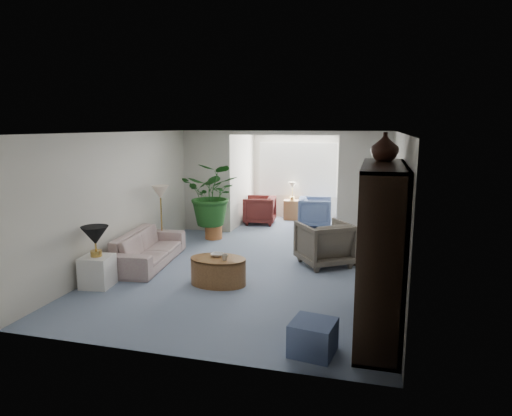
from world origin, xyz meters
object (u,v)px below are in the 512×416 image
(wingback_chair, at_px, (324,243))
(cabinet_urn, at_px, (385,147))
(coffee_cup, at_px, (225,257))
(ottoman, at_px, (313,337))
(sunroom_chair_blue, at_px, (315,212))
(side_table_dark, at_px, (363,248))
(sunroom_chair_maroon, at_px, (260,210))
(sunroom_table, at_px, (292,210))
(table_lamp, at_px, (95,235))
(coffee_table, at_px, (218,271))
(plant_pot, at_px, (214,232))
(floor_lamp, at_px, (160,192))
(entertainment_cabinet, at_px, (380,251))
(end_table, at_px, (97,271))
(sofa, at_px, (148,248))
(coffee_bowl, at_px, (217,255))
(framed_picture, at_px, (397,185))

(wingback_chair, relative_size, cabinet_urn, 2.47)
(coffee_cup, relative_size, ottoman, 0.22)
(cabinet_urn, height_order, sunroom_chair_blue, cabinet_urn)
(side_table_dark, height_order, sunroom_chair_maroon, sunroom_chair_maroon)
(sunroom_table, bearing_deg, coffee_cup, -90.87)
(table_lamp, bearing_deg, coffee_cup, 14.43)
(coffee_table, relative_size, cabinet_urn, 2.55)
(ottoman, distance_m, sunroom_chair_blue, 6.74)
(plant_pot, bearing_deg, floor_lamp, -119.58)
(side_table_dark, bearing_deg, entertainment_cabinet, -84.71)
(floor_lamp, relative_size, sunroom_chair_maroon, 0.44)
(end_table, xyz_separation_m, side_table_dark, (4.17, 2.45, 0.03))
(coffee_cup, bearing_deg, ottoman, -46.89)
(sofa, relative_size, entertainment_cabinet, 0.98)
(table_lamp, relative_size, entertainment_cabinet, 0.20)
(table_lamp, bearing_deg, sofa, 81.57)
(coffee_bowl, bearing_deg, sunroom_chair_maroon, 95.69)
(framed_picture, xyz_separation_m, side_table_dark, (-0.51, 1.33, -1.41))
(coffee_table, relative_size, sunroom_table, 1.72)
(table_lamp, bearing_deg, coffee_table, 18.32)
(end_table, height_order, sunroom_chair_maroon, sunroom_chair_maroon)
(cabinet_urn, bearing_deg, end_table, 179.63)
(framed_picture, bearing_deg, coffee_bowl, -172.07)
(end_table, xyz_separation_m, plant_pot, (0.73, 3.51, -0.10))
(coffee_table, relative_size, coffee_cup, 8.69)
(side_table_dark, bearing_deg, end_table, -149.58)
(sofa, xyz_separation_m, sunroom_chair_blue, (2.66, 4.04, 0.08))
(sofa, height_order, cabinet_urn, cabinet_urn)
(floor_lamp, relative_size, side_table_dark, 0.62)
(side_table_dark, relative_size, sunroom_chair_maroon, 0.71)
(wingback_chair, relative_size, ottoman, 1.89)
(end_table, height_order, floor_lamp, floor_lamp)
(sunroom_chair_blue, distance_m, sunroom_table, 1.07)
(coffee_cup, xyz_separation_m, sunroom_chair_blue, (0.83, 4.87, -0.11))
(coffee_bowl, distance_m, plant_pot, 3.01)
(floor_lamp, relative_size, cabinet_urn, 0.96)
(coffee_table, relative_size, ottoman, 1.95)
(coffee_bowl, bearing_deg, plant_pot, 111.48)
(wingback_chair, relative_size, side_table_dark, 1.57)
(sunroom_chair_maroon, bearing_deg, table_lamp, -20.12)
(coffee_bowl, bearing_deg, cabinet_urn, -16.01)
(wingback_chair, xyz_separation_m, entertainment_cabinet, (0.98, -2.68, 0.66))
(framed_picture, relative_size, wingback_chair, 0.54)
(framed_picture, bearing_deg, end_table, -166.55)
(wingback_chair, bearing_deg, sofa, -20.58)
(framed_picture, xyz_separation_m, entertainment_cabinet, (-0.23, -1.65, -0.62))
(sofa, distance_m, side_table_dark, 4.12)
(sofa, xyz_separation_m, end_table, (-0.20, -1.35, -0.05))
(end_table, bearing_deg, sofa, 81.57)
(end_table, xyz_separation_m, coffee_table, (1.88, 0.62, -0.03))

